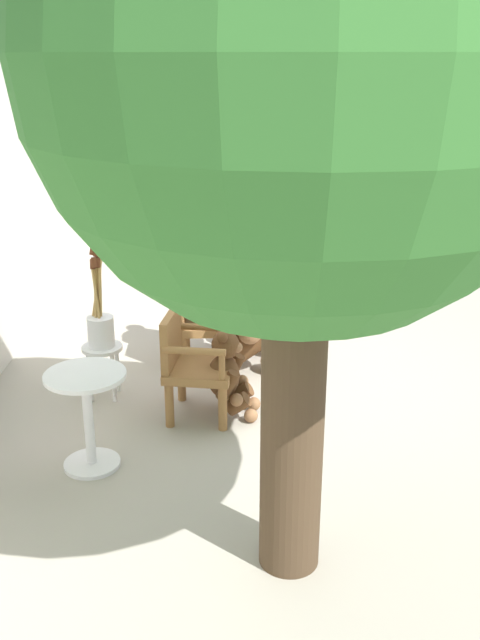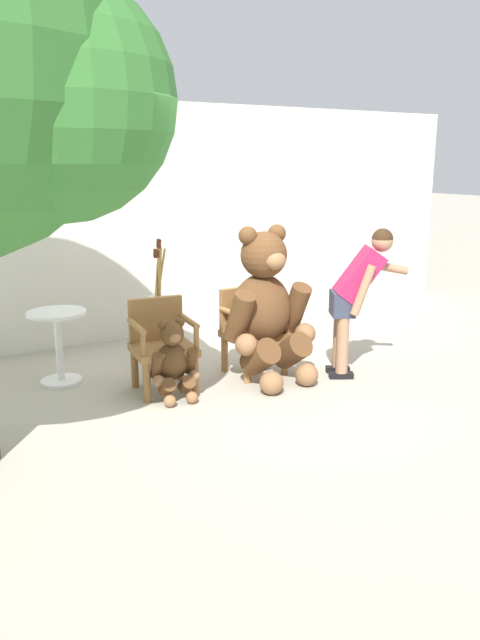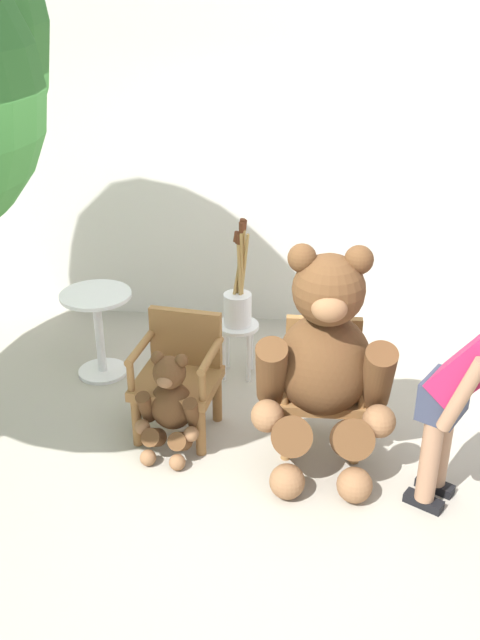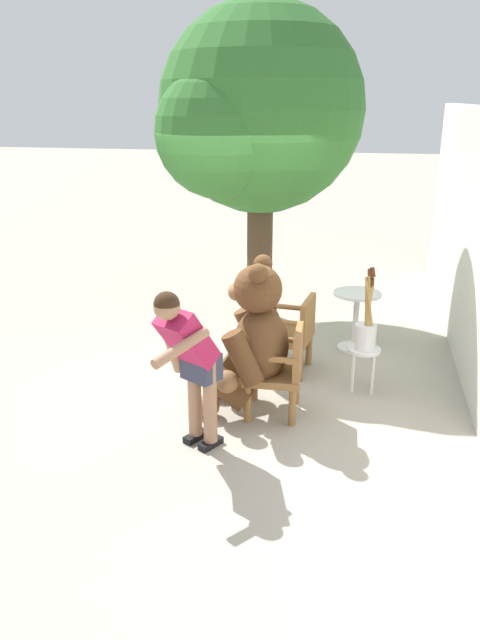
# 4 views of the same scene
# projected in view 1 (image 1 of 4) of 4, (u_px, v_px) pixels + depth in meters

# --- Properties ---
(ground_plane) EXTENTS (60.00, 60.00, 0.00)m
(ground_plane) POSITION_uv_depth(u_px,v_px,m) (254.00, 387.00, 6.26)
(ground_plane) COLOR #A8A091
(wooden_chair_left) EXTENTS (0.62, 0.58, 0.86)m
(wooden_chair_left) POSITION_uv_depth(u_px,v_px,m) (193.00, 362.00, 5.64)
(wooden_chair_left) COLOR olive
(wooden_chair_left) RESTS_ON ground
(wooden_chair_right) EXTENTS (0.58, 0.54, 0.86)m
(wooden_chair_right) POSITION_uv_depth(u_px,v_px,m) (201.00, 318.00, 6.57)
(wooden_chair_right) COLOR olive
(wooden_chair_right) RESTS_ON ground
(teddy_bear_large) EXTENTS (0.91, 0.87, 1.52)m
(teddy_bear_large) POSITION_uv_depth(u_px,v_px,m) (229.00, 289.00, 6.48)
(teddy_bear_large) COLOR brown
(teddy_bear_large) RESTS_ON ground
(teddy_bear_small) EXTENTS (0.45, 0.45, 0.75)m
(teddy_bear_small) POSITION_uv_depth(u_px,v_px,m) (228.00, 373.00, 5.66)
(teddy_bear_small) COLOR brown
(teddy_bear_small) RESTS_ON ground
(person_visitor) EXTENTS (0.89, 0.52, 1.49)m
(person_visitor) POSITION_uv_depth(u_px,v_px,m) (268.00, 250.00, 7.19)
(person_visitor) COLOR black
(person_visitor) RESTS_ON ground
(white_stool) EXTENTS (0.34, 0.34, 0.46)m
(white_stool) POSITION_uv_depth(u_px,v_px,m) (103.00, 358.00, 5.98)
(white_stool) COLOR white
(white_stool) RESTS_ON ground
(brush_bucket) EXTENTS (0.22, 0.22, 0.87)m
(brush_bucket) POSITION_uv_depth(u_px,v_px,m) (100.00, 323.00, 5.88)
(brush_bucket) COLOR white
(brush_bucket) RESTS_ON white_stool
(round_side_table) EXTENTS (0.56, 0.56, 0.72)m
(round_side_table) POSITION_uv_depth(u_px,v_px,m) (88.00, 409.00, 4.91)
(round_side_table) COLOR white
(round_side_table) RESTS_ON ground
(patio_tree) EXTENTS (2.72, 2.59, 4.05)m
(patio_tree) POSITION_uv_depth(u_px,v_px,m) (316.00, 68.00, 3.29)
(patio_tree) COLOR #473523
(patio_tree) RESTS_ON ground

